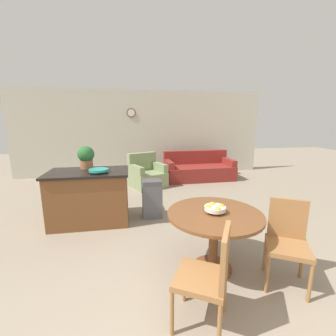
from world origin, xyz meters
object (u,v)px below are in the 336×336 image
kitchen_island (90,197)px  teal_bowl (99,170)px  dining_chair_near_left (210,273)px  trash_bin (152,199)px  fruit_bowl (215,208)px  couch (198,170)px  dining_table (214,226)px  armchair (147,175)px  dining_chair_near_right (287,238)px  potted_plant (86,156)px

kitchen_island → teal_bowl: bearing=-36.3°
dining_chair_near_left → trash_bin: 2.38m
fruit_bowl → kitchen_island: size_ratio=0.18×
couch → dining_table: bearing=-106.3°
dining_table → armchair: (-0.50, 3.67, -0.26)m
couch → dining_chair_near_right: bearing=-96.6°
teal_bowl → couch: bearing=46.7°
trash_bin → armchair: 2.03m
dining_table → kitchen_island: bearing=135.6°
trash_bin → dining_chair_near_left: bearing=-84.1°
couch → armchair: (-1.62, -0.53, 0.01)m
teal_bowl → couch: teal_bowl is taller
kitchen_island → couch: (2.77, 2.59, -0.17)m
trash_bin → fruit_bowl: bearing=-71.2°
couch → kitchen_island: bearing=-138.3°
dining_table → armchair: size_ratio=0.99×
armchair → dining_table: bearing=-105.5°
dining_chair_near_left → couch: bearing=12.9°
dining_table → armchair: 3.71m
dining_table → dining_chair_near_right: 0.78m
dining_chair_near_right → kitchen_island: dining_chair_near_right is taller
dining_table → potted_plant: size_ratio=2.70×
fruit_bowl → trash_bin: bearing=108.8°
dining_table → trash_bin: dining_table is taller
fruit_bowl → couch: couch is taller
dining_chair_near_left → teal_bowl: bearing=56.7°
armchair → potted_plant: bearing=-146.7°
fruit_bowl → potted_plant: (-1.70, 1.85, 0.35)m
fruit_bowl → armchair: bearing=97.7°
fruit_bowl → trash_bin: (-0.56, 1.64, -0.43)m
couch → potted_plant: bearing=-141.6°
teal_bowl → dining_chair_near_left: bearing=-62.5°
kitchen_island → trash_bin: (1.09, 0.03, -0.11)m
dining_chair_near_left → couch: 5.12m
kitchen_island → trash_bin: bearing=1.8°
kitchen_island → armchair: 2.36m
dining_chair_near_left → fruit_bowl: dining_chair_near_left is taller
dining_chair_near_right → kitchen_island: 3.04m
armchair → dining_chair_near_right: bearing=-96.3°
dining_table → dining_chair_near_left: 0.78m
dining_table → fruit_bowl: size_ratio=4.51×
dining_table → couch: 4.35m
dining_table → fruit_bowl: bearing=99.4°
dining_chair_near_left → trash_bin: dining_chair_near_left is taller
dining_table → trash_bin: (-0.56, 1.65, -0.22)m
dining_chair_near_right → kitchen_island: (-2.36, 1.93, -0.05)m
trash_bin → couch: 3.06m
potted_plant → fruit_bowl: bearing=-47.3°
dining_chair_near_left → kitchen_island: bearing=59.0°
dining_chair_near_left → kitchen_island: 2.68m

